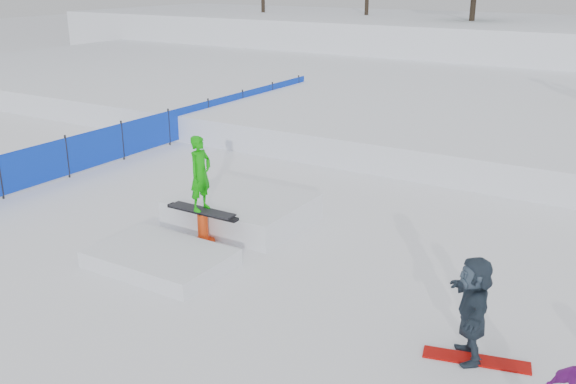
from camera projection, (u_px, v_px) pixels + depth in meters
The scene contains 7 objects.
ground at pixel (201, 282), 10.78m from camera, with size 120.00×120.00×0.00m, color white.
snow_berm at pixel (551, 45), 34.57m from camera, with size 60.00×14.00×2.40m, color white.
snow_midrise at pixel (476, 102), 23.55m from camera, with size 50.00×18.00×0.80m, color white.
safety_fence at pixel (169, 127), 19.14m from camera, with size 0.05×16.00×1.10m.
spectator_dark at pixel (473, 309), 8.42m from camera, with size 1.38×0.44×1.48m, color #2A3847.
loose_board_red at pixel (476, 360), 8.58m from camera, with size 1.40×0.28×0.03m, color #A90905.
jib_rail_feature at pixel (221, 219), 12.69m from camera, with size 2.60×4.40×2.11m.
Camera 1 is at (6.33, -7.50, 4.94)m, focal length 40.00 mm.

